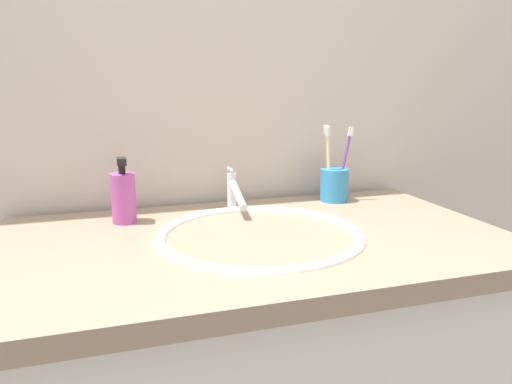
{
  "coord_description": "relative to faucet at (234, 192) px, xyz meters",
  "views": [
    {
      "loc": [
        -0.31,
        -0.96,
        1.22
      ],
      "look_at": [
        0.01,
        0.03,
        0.99
      ],
      "focal_mm": 35.01,
      "sensor_mm": 36.0,
      "label": 1
    }
  ],
  "objects": [
    {
      "name": "toothbrush_purple",
      "position": [
        0.32,
        0.02,
        0.06
      ],
      "size": [
        0.04,
        0.02,
        0.2
      ],
      "color": "purple",
      "rests_on": "toothbrush_cup"
    },
    {
      "name": "soap_dispenser",
      "position": [
        -0.27,
        -0.01,
        0.01
      ],
      "size": [
        0.06,
        0.06,
        0.15
      ],
      "color": "#B24CA5",
      "rests_on": "vanity_counter"
    },
    {
      "name": "toothbrush_cup",
      "position": [
        0.29,
        0.03,
        -0.01
      ],
      "size": [
        0.08,
        0.08,
        0.09
      ],
      "primitive_type": "cylinder",
      "color": "#338CCC",
      "rests_on": "vanity_counter"
    },
    {
      "name": "toothbrush_yellow",
      "position": [
        0.27,
        0.03,
        0.07
      ],
      "size": [
        0.03,
        0.01,
        0.2
      ],
      "color": "yellow",
      "rests_on": "toothbrush_cup"
    },
    {
      "name": "toothbrush_white",
      "position": [
        0.27,
        0.02,
        0.07
      ],
      "size": [
        0.03,
        0.02,
        0.2
      ],
      "color": "white",
      "rests_on": "toothbrush_cup"
    },
    {
      "name": "sink_basin",
      "position": [
        -0.0,
        -0.21,
        -0.09
      ],
      "size": [
        0.44,
        0.44,
        0.12
      ],
      "color": "white",
      "rests_on": "vanity_counter"
    },
    {
      "name": "faucet",
      "position": [
        0.0,
        0.0,
        0.0
      ],
      "size": [
        0.02,
        0.15,
        0.11
      ],
      "color": "silver",
      "rests_on": "sink_basin"
    },
    {
      "name": "tiled_wall_back",
      "position": [
        -0.01,
        0.15,
        0.25
      ],
      "size": [
        2.27,
        0.04,
        2.4
      ],
      "primitive_type": "cube",
      "color": "beige",
      "rests_on": "ground"
    }
  ]
}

